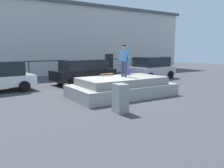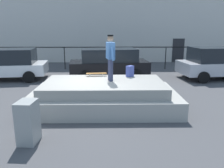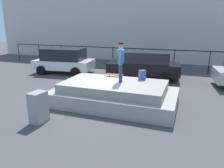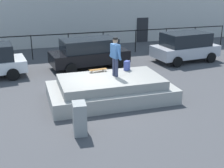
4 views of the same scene
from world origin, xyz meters
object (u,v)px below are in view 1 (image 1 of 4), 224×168
(car_silver_hatchback_far, at_px, (152,67))
(utility_box, at_px, (120,98))
(skateboarder, at_px, (124,58))
(backpack, at_px, (128,71))
(car_black_hatchback_mid, at_px, (84,71))
(skateboard, at_px, (107,74))

(car_silver_hatchback_far, relative_size, utility_box, 3.85)
(skateboarder, xyz_separation_m, backpack, (0.79, 0.70, -0.76))
(skateboarder, height_order, backpack, skateboarder)
(car_silver_hatchback_far, distance_m, utility_box, 11.16)
(backpack, bearing_deg, utility_box, -174.85)
(backpack, bearing_deg, car_silver_hatchback_far, -8.59)
(car_black_hatchback_mid, xyz_separation_m, utility_box, (-2.11, -7.74, -0.36))
(skateboard, distance_m, backpack, 1.36)
(utility_box, bearing_deg, car_black_hatchback_mid, 79.42)
(backpack, distance_m, utility_box, 4.62)
(car_silver_hatchback_far, bearing_deg, car_black_hatchback_mid, 177.30)
(utility_box, bearing_deg, backpack, 54.75)
(car_black_hatchback_mid, distance_m, car_silver_hatchback_far, 6.20)
(skateboarder, distance_m, utility_box, 3.80)
(skateboard, height_order, utility_box, utility_box)
(car_silver_hatchback_far, bearing_deg, utility_box, -138.10)
(car_black_hatchback_mid, height_order, car_silver_hatchback_far, car_silver_hatchback_far)
(skateboarder, height_order, skateboard, skateboarder)
(skateboard, relative_size, car_black_hatchback_mid, 0.18)
(car_black_hatchback_mid, relative_size, utility_box, 4.19)
(backpack, distance_m, car_silver_hatchback_far, 6.66)
(utility_box, bearing_deg, car_silver_hatchback_far, 46.59)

